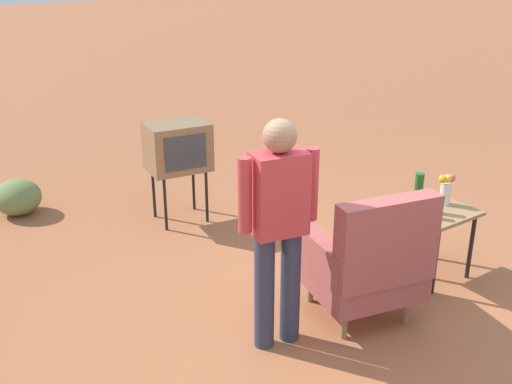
{
  "coord_description": "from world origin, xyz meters",
  "views": [
    {
      "loc": [
        2.75,
        2.71,
        2.62
      ],
      "look_at": [
        -0.04,
        -1.32,
        0.65
      ],
      "focal_mm": 42.73,
      "sensor_mm": 36.0,
      "label": 1
    }
  ],
  "objects_px": {
    "armchair": "(368,260)",
    "soda_can_red": "(434,211)",
    "bottle_wine_green": "(418,192)",
    "flower_vase": "(446,188)",
    "tv_on_stand": "(178,147)",
    "person_standing": "(278,222)",
    "side_table": "(435,219)"
  },
  "relations": [
    {
      "from": "armchair",
      "to": "side_table",
      "type": "height_order",
      "value": "armchair"
    },
    {
      "from": "bottle_wine_green",
      "to": "soda_can_red",
      "type": "relative_size",
      "value": 2.62
    },
    {
      "from": "bottle_wine_green",
      "to": "flower_vase",
      "type": "xyz_separation_m",
      "value": [
        -0.28,
        0.05,
        -0.01
      ]
    },
    {
      "from": "bottle_wine_green",
      "to": "side_table",
      "type": "bearing_deg",
      "value": 154.12
    },
    {
      "from": "armchair",
      "to": "soda_can_red",
      "type": "bearing_deg",
      "value": -175.74
    },
    {
      "from": "person_standing",
      "to": "flower_vase",
      "type": "xyz_separation_m",
      "value": [
        -1.78,
        -0.05,
        -0.17
      ]
    },
    {
      "from": "armchair",
      "to": "soda_can_red",
      "type": "relative_size",
      "value": 8.69
    },
    {
      "from": "person_standing",
      "to": "flower_vase",
      "type": "distance_m",
      "value": 1.79
    },
    {
      "from": "soda_can_red",
      "to": "bottle_wine_green",
      "type": "bearing_deg",
      "value": -94.17
    },
    {
      "from": "tv_on_stand",
      "to": "flower_vase",
      "type": "xyz_separation_m",
      "value": [
        -1.35,
        2.2,
        -0.02
      ]
    },
    {
      "from": "person_standing",
      "to": "bottle_wine_green",
      "type": "xyz_separation_m",
      "value": [
        -1.5,
        -0.1,
        -0.16
      ]
    },
    {
      "from": "side_table",
      "to": "flower_vase",
      "type": "relative_size",
      "value": 2.33
    },
    {
      "from": "bottle_wine_green",
      "to": "soda_can_red",
      "type": "xyz_separation_m",
      "value": [
        0.01,
        0.19,
        -0.1
      ]
    },
    {
      "from": "armchair",
      "to": "soda_can_red",
      "type": "xyz_separation_m",
      "value": [
        -0.77,
        -0.06,
        0.18
      ]
    },
    {
      "from": "tv_on_stand",
      "to": "person_standing",
      "type": "distance_m",
      "value": 2.31
    },
    {
      "from": "tv_on_stand",
      "to": "person_standing",
      "type": "relative_size",
      "value": 0.63
    },
    {
      "from": "side_table",
      "to": "person_standing",
      "type": "distance_m",
      "value": 1.7
    },
    {
      "from": "tv_on_stand",
      "to": "bottle_wine_green",
      "type": "xyz_separation_m",
      "value": [
        -1.06,
        2.16,
        -0.01
      ]
    },
    {
      "from": "tv_on_stand",
      "to": "person_standing",
      "type": "height_order",
      "value": "person_standing"
    },
    {
      "from": "person_standing",
      "to": "flower_vase",
      "type": "bearing_deg",
      "value": -178.26
    },
    {
      "from": "person_standing",
      "to": "flower_vase",
      "type": "height_order",
      "value": "person_standing"
    },
    {
      "from": "soda_can_red",
      "to": "person_standing",
      "type": "bearing_deg",
      "value": -3.25
    },
    {
      "from": "armchair",
      "to": "flower_vase",
      "type": "relative_size",
      "value": 4.0
    },
    {
      "from": "armchair",
      "to": "person_standing",
      "type": "relative_size",
      "value": 0.65
    },
    {
      "from": "side_table",
      "to": "tv_on_stand",
      "type": "relative_size",
      "value": 0.6
    },
    {
      "from": "armchair",
      "to": "flower_vase",
      "type": "distance_m",
      "value": 1.12
    },
    {
      "from": "tv_on_stand",
      "to": "armchair",
      "type": "bearing_deg",
      "value": 96.66
    },
    {
      "from": "flower_vase",
      "to": "bottle_wine_green",
      "type": "bearing_deg",
      "value": -9.86
    },
    {
      "from": "bottle_wine_green",
      "to": "flower_vase",
      "type": "bearing_deg",
      "value": 170.14
    },
    {
      "from": "tv_on_stand",
      "to": "soda_can_red",
      "type": "distance_m",
      "value": 2.57
    },
    {
      "from": "armchair",
      "to": "bottle_wine_green",
      "type": "xyz_separation_m",
      "value": [
        -0.78,
        -0.24,
        0.28
      ]
    },
    {
      "from": "tv_on_stand",
      "to": "flower_vase",
      "type": "height_order",
      "value": "tv_on_stand"
    }
  ]
}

